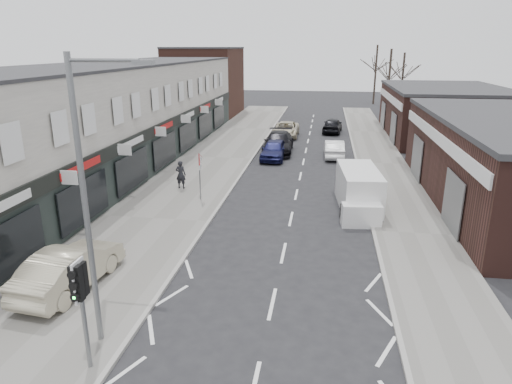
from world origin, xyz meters
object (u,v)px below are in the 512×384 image
at_px(white_van, 359,191).
at_px(pedestrian, 181,174).
at_px(traffic_light, 80,290).
at_px(parked_car_left_a, 274,150).
at_px(warning_sign, 200,163).
at_px(street_lamp, 90,191).
at_px(sedan_on_pavement, 70,268).
at_px(parked_car_left_c, 286,129).
at_px(parked_car_right_b, 332,125).
at_px(parked_car_right_a, 334,149).
at_px(parked_car_left_b, 278,143).

height_order(white_van, pedestrian, white_van).
relative_size(traffic_light, pedestrian, 1.84).
bearing_deg(traffic_light, parked_car_left_a, 85.06).
bearing_deg(warning_sign, street_lamp, -87.16).
relative_size(sedan_on_pavement, parked_car_left_c, 0.92).
bearing_deg(parked_car_right_b, sedan_on_pavement, 79.65).
relative_size(white_van, parked_car_right_a, 1.35).
distance_m(sedan_on_pavement, pedestrian, 12.02).
distance_m(sedan_on_pavement, parked_car_left_a, 21.25).
height_order(street_lamp, parked_car_left_c, street_lamp).
bearing_deg(sedan_on_pavement, parked_car_left_b, -96.05).
xyz_separation_m(traffic_light, parked_car_left_b, (2.20, 26.94, -1.60)).
distance_m(warning_sign, parked_car_right_a, 14.04).
relative_size(pedestrian, parked_car_right_a, 0.41).
bearing_deg(white_van, warning_sign, 175.16).
relative_size(warning_sign, parked_car_left_b, 0.48).
distance_m(pedestrian, parked_car_right_a, 13.54).
height_order(warning_sign, parked_car_right_b, warning_sign).
height_order(pedestrian, parked_car_right_a, pedestrian).
xyz_separation_m(street_lamp, sedan_on_pavement, (-2.57, 2.63, -3.74)).
bearing_deg(parked_car_right_a, parked_car_left_c, -62.47).
distance_m(traffic_light, parked_car_left_b, 27.07).
distance_m(street_lamp, pedestrian, 15.29).
bearing_deg(sedan_on_pavement, parked_car_left_a, -97.18).
distance_m(white_van, pedestrian, 10.44).
relative_size(white_van, parked_car_left_a, 1.29).
distance_m(warning_sign, sedan_on_pavement, 10.44).
xyz_separation_m(street_lamp, parked_car_right_b, (6.73, 35.44, -3.88)).
xyz_separation_m(sedan_on_pavement, parked_car_left_c, (4.90, 29.97, -0.18)).
xyz_separation_m(warning_sign, parked_car_left_b, (2.96, 12.92, -1.39)).
bearing_deg(parked_car_left_a, parked_car_left_c, 92.04).
bearing_deg(pedestrian, parked_car_right_a, -129.63).
relative_size(sedan_on_pavement, pedestrian, 2.75).
bearing_deg(sedan_on_pavement, white_van, -129.84).
height_order(street_lamp, parked_car_left_b, street_lamp).
relative_size(street_lamp, white_van, 1.44).
height_order(street_lamp, parked_car_left_a, street_lamp).
relative_size(street_lamp, sedan_on_pavement, 1.73).
bearing_deg(parked_car_left_b, sedan_on_pavement, -103.38).
height_order(traffic_light, white_van, traffic_light).
height_order(sedan_on_pavement, parked_car_left_a, sedan_on_pavement).
relative_size(parked_car_right_a, parked_car_right_b, 0.95).
relative_size(street_lamp, pedestrian, 4.75).
height_order(white_van, sedan_on_pavement, white_van).
bearing_deg(traffic_light, parked_car_right_a, 75.56).
bearing_deg(parked_car_right_b, street_lamp, 84.73).
xyz_separation_m(white_van, sedan_on_pavement, (-10.48, -10.21, -0.11)).
bearing_deg(warning_sign, parked_car_left_b, 77.10).
bearing_deg(white_van, parked_car_left_c, 100.68).
relative_size(parked_car_left_b, parked_car_left_c, 1.12).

